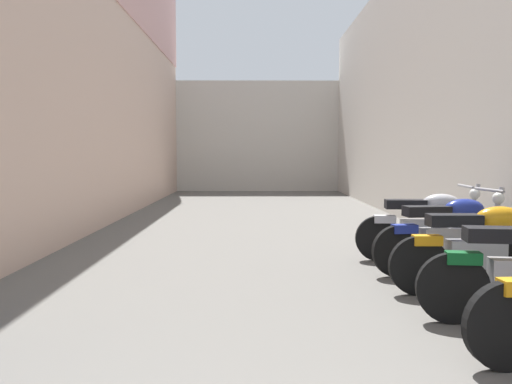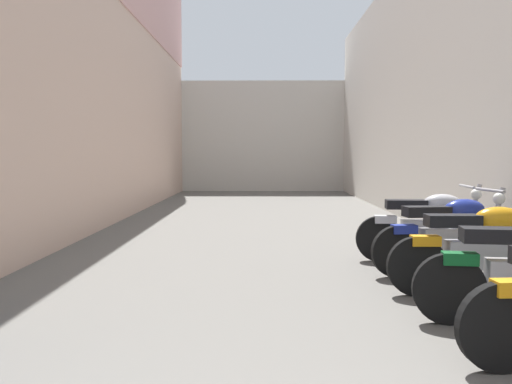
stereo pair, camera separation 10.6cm
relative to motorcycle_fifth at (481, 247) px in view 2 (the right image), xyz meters
The scene contains 7 objects.
ground_plane 3.42m from the motorcycle_fifth, 128.73° to the left, with size 36.15×36.15×0.00m, color #66635E.
building_left 7.97m from the motorcycle_fifth, 139.35° to the left, with size 0.45×20.15×8.26m.
building_right 5.31m from the motorcycle_fifth, 76.18° to the left, with size 0.45×20.15×5.67m.
building_far_end 15.93m from the motorcycle_fifth, 97.67° to the left, with size 9.11×2.00×4.15m, color beige.
motorcycle_fifth is the anchor object (origin of this frame).
motorcycle_sixth 0.86m from the motorcycle_fifth, 90.01° to the left, with size 1.85×0.58×1.04m.
motorcycle_seventh 1.65m from the motorcycle_fifth, 90.00° to the left, with size 1.85×0.58×1.04m.
Camera 2 is at (-0.08, 0.23, 1.43)m, focal length 36.94 mm.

